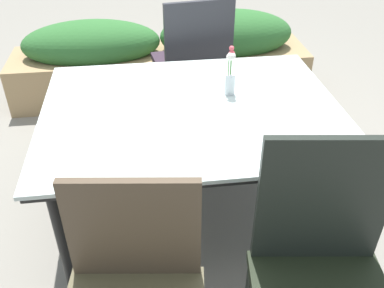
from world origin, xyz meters
TOP-DOWN VIEW (x-y plane):
  - ground_plane at (0.00, 0.00)m, footprint 12.00×12.00m
  - dining_table at (-0.07, -0.02)m, footprint 1.47×1.14m
  - chair_near_right at (0.27, -0.93)m, footprint 0.55×0.55m
  - chair_far_side at (0.06, 0.89)m, footprint 0.54×0.54m
  - flower_vase at (0.14, 0.10)m, footprint 0.05×0.05m
  - planter_box at (-0.12, 1.48)m, footprint 2.43×0.54m

SIDE VIEW (x-z plane):
  - ground_plane at x=0.00m, z-range 0.00..0.00m
  - planter_box at x=-0.12m, z-range -0.03..0.67m
  - chair_near_right at x=0.27m, z-range 0.04..1.05m
  - chair_far_side at x=0.06m, z-range 0.07..1.06m
  - dining_table at x=-0.07m, z-range 0.30..1.00m
  - flower_vase at x=0.14m, z-range 0.68..0.94m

